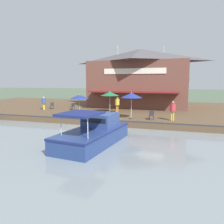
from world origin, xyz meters
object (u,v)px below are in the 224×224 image
patio_umbrella_back_row (131,95)px  person_mid_patio (117,103)px  person_near_entrance (44,102)px  waterfront_restaurant (140,77)px  cafe_chair_far_corner_seat (151,115)px  patio_umbrella_near_quay_edge (79,97)px  cafe_chair_under_first_umbrella (72,106)px  cafe_chair_beside_entrance (52,105)px  person_at_quay_edge (173,108)px  tree_behind_restaurant (177,80)px  motorboat_distant_upstream (98,131)px  patio_umbrella_mid_patio_left (110,94)px  mooring_post (107,116)px

patio_umbrella_back_row → person_mid_patio: 4.62m
patio_umbrella_back_row → person_near_entrance: patio_umbrella_back_row is taller
waterfront_restaurant → cafe_chair_far_corner_seat: 12.29m
patio_umbrella_near_quay_edge → cafe_chair_under_first_umbrella: 4.84m
patio_umbrella_near_quay_edge → cafe_chair_under_first_umbrella: bearing=-143.1°
person_mid_patio → cafe_chair_beside_entrance: bearing=-95.3°
person_at_quay_edge → tree_behind_restaurant: bearing=179.4°
patio_umbrella_back_row → person_mid_patio: (-3.74, -2.46, -1.11)m
cafe_chair_far_corner_seat → cafe_chair_beside_entrance: (-4.49, -13.55, 0.00)m
patio_umbrella_near_quay_edge → tree_behind_restaurant: 17.44m
person_at_quay_edge → motorboat_distant_upstream: size_ratio=0.24×
patio_umbrella_near_quay_edge → motorboat_distant_upstream: bearing=33.5°
patio_umbrella_mid_patio_left → cafe_chair_far_corner_seat: 6.43m
person_near_entrance → person_mid_patio: 9.61m
cafe_chair_under_first_umbrella → person_near_entrance: bearing=-74.5°
cafe_chair_under_first_umbrella → cafe_chair_beside_entrance: 3.10m
cafe_chair_far_corner_seat → tree_behind_restaurant: 15.47m
motorboat_distant_upstream → tree_behind_restaurant: tree_behind_restaurant is taller
cafe_chair_beside_entrance → person_mid_patio: (0.85, 9.17, 0.68)m
cafe_chair_under_first_umbrella → person_at_quay_edge: size_ratio=0.47×
person_near_entrance → person_at_quay_edge: size_ratio=0.92×
waterfront_restaurant → patio_umbrella_mid_patio_left: (7.90, -2.03, -1.97)m
waterfront_restaurant → patio_umbrella_back_row: (11.39, 1.24, -1.89)m
cafe_chair_far_corner_seat → tree_behind_restaurant: size_ratio=0.15×
patio_umbrella_back_row → cafe_chair_far_corner_seat: bearing=93.0°
waterfront_restaurant → cafe_chair_under_first_umbrella: waterfront_restaurant is taller
person_at_quay_edge → person_mid_patio: 7.25m
person_at_quay_edge → patio_umbrella_near_quay_edge: bearing=-93.5°
cafe_chair_beside_entrance → mooring_post: cafe_chair_beside_entrance is taller
mooring_post → patio_umbrella_back_row: bearing=126.4°
patio_umbrella_mid_patio_left → person_at_quay_edge: size_ratio=1.36×
patio_umbrella_mid_patio_left → tree_behind_restaurant: tree_behind_restaurant is taller
patio_umbrella_mid_patio_left → patio_umbrella_near_quay_edge: bearing=-42.1°
cafe_chair_far_corner_seat → cafe_chair_under_first_umbrella: 11.31m
patio_umbrella_near_quay_edge → tree_behind_restaurant: tree_behind_restaurant is taller
cafe_chair_under_first_umbrella → cafe_chair_beside_entrance: bearing=-93.7°
mooring_post → person_mid_patio: bearing=-174.2°
person_at_quay_edge → mooring_post: (1.56, -5.76, -0.74)m
patio_umbrella_back_row → cafe_chair_under_first_umbrella: (-4.39, -8.54, -1.80)m
mooring_post → cafe_chair_far_corner_seat: bearing=111.7°
motorboat_distant_upstream → waterfront_restaurant: bearing=-178.8°
person_at_quay_edge → person_mid_patio: bearing=-119.9°
cafe_chair_beside_entrance → motorboat_distant_upstream: 15.64m
person_near_entrance → waterfront_restaurant: bearing=126.4°
cafe_chair_under_first_umbrella → person_at_quay_edge: (4.27, 12.37, 0.67)m
patio_umbrella_mid_patio_left → person_at_quay_edge: 7.92m
waterfront_restaurant → mooring_post: waterfront_restaurant is taller
patio_umbrella_back_row → motorboat_distant_upstream: 7.10m
patio_umbrella_near_quay_edge → person_near_entrance: patio_umbrella_near_quay_edge is taller
cafe_chair_far_corner_seat → cafe_chair_beside_entrance: size_ratio=1.00×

